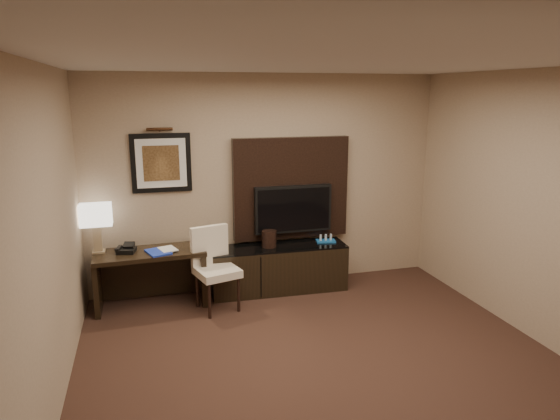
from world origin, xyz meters
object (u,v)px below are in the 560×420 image
object	(u,v)px
credenza	(279,268)
ice_bucket	(269,239)
desk	(151,278)
desk_phone	(126,248)
table_lamp	(97,226)
tv	(293,209)
desk_chair	(217,271)
minibar_tray	(326,238)

from	to	relation	value
credenza	ice_bucket	world-z (taller)	ice_bucket
desk	desk_phone	size ratio (longest dim) A/B	6.35
desk_phone	ice_bucket	size ratio (longest dim) A/B	0.95
table_lamp	ice_bucket	world-z (taller)	table_lamp
tv	desk_chair	distance (m)	1.30
desk_chair	table_lamp	world-z (taller)	table_lamp
table_lamp	tv	bearing A→B (deg)	1.82
tv	desk_chair	world-z (taller)	tv
tv	desk_phone	world-z (taller)	tv
tv	minibar_tray	distance (m)	0.58
desk	table_lamp	bearing A→B (deg)	165.81
desk_phone	ice_bucket	distance (m)	1.70
tv	desk_phone	distance (m)	2.08
tv	table_lamp	world-z (taller)	tv
desk	desk_phone	world-z (taller)	desk_phone
table_lamp	minibar_tray	size ratio (longest dim) A/B	2.53
tv	desk_phone	xyz separation A→B (m)	(-2.05, -0.18, -0.30)
table_lamp	ice_bucket	bearing A→B (deg)	-1.58
desk	table_lamp	xyz separation A→B (m)	(-0.56, 0.12, 0.65)
desk	minibar_tray	distance (m)	2.23
desk_chair	minibar_tray	size ratio (longest dim) A/B	3.85
table_lamp	desk_phone	distance (m)	0.42
credenza	tv	distance (m)	0.78
credenza	desk_chair	bearing A→B (deg)	-154.27
ice_bucket	desk_phone	bearing A→B (deg)	-178.49
credenza	minibar_tray	world-z (taller)	minibar_tray
desk_chair	minibar_tray	xyz separation A→B (m)	(1.47, 0.39, 0.16)
table_lamp	minibar_tray	world-z (taller)	table_lamp
credenza	minibar_tray	xyz separation A→B (m)	(0.64, 0.02, 0.34)
desk_phone	credenza	bearing A→B (deg)	14.76
credenza	desk_chair	size ratio (longest dim) A/B	1.81
desk	minibar_tray	bearing A→B (deg)	-0.81
minibar_tray	table_lamp	bearing A→B (deg)	179.06
credenza	ice_bucket	distance (m)	0.41
desk_chair	desk	bearing A→B (deg)	140.97
desk_chair	minibar_tray	world-z (taller)	desk_chair
ice_bucket	tv	bearing A→B (deg)	20.39
ice_bucket	minibar_tray	bearing A→B (deg)	0.76
desk	desk_chair	bearing A→B (deg)	-26.17
desk_chair	desk_phone	distance (m)	1.07
table_lamp	desk_phone	world-z (taller)	table_lamp
desk	minibar_tray	size ratio (longest dim) A/B	5.14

